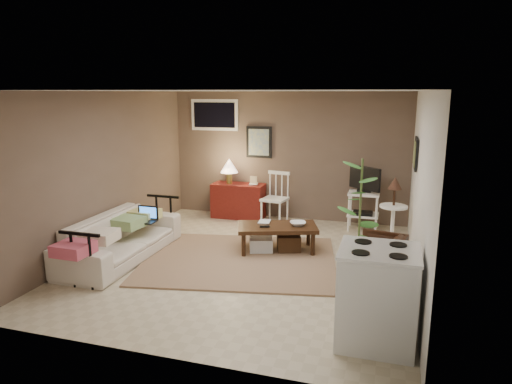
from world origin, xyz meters
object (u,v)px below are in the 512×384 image
(coffee_table, at_px, (277,236))
(armchair, at_px, (379,254))
(sofa, at_px, (121,231))
(red_console, at_px, (238,197))
(side_table, at_px, (394,204))
(potted_plant, at_px, (359,225))
(tv_stand, at_px, (364,197))
(stove, at_px, (377,296))
(spindle_chair, at_px, (275,199))

(coffee_table, xyz_separation_m, armchair, (1.51, -0.55, 0.06))
(sofa, distance_m, red_console, 2.75)
(side_table, distance_m, potted_plant, 2.01)
(armchair, xyz_separation_m, potted_plant, (-0.22, -0.70, 0.58))
(tv_stand, bearing_deg, stove, -84.35)
(spindle_chair, relative_size, armchair, 1.51)
(sofa, distance_m, tv_stand, 4.11)
(coffee_table, bearing_deg, sofa, -156.57)
(spindle_chair, height_order, armchair, spindle_chair)
(sofa, relative_size, red_console, 1.88)
(spindle_chair, bearing_deg, red_console, 170.59)
(stove, bearing_deg, potted_plant, 104.91)
(coffee_table, bearing_deg, armchair, -20.02)
(potted_plant, bearing_deg, stove, -75.09)
(stove, bearing_deg, red_console, 125.17)
(sofa, bearing_deg, stove, -109.68)
(coffee_table, xyz_separation_m, spindle_chair, (-0.43, 1.57, 0.19))
(armchair, bearing_deg, side_table, -175.03)
(tv_stand, xyz_separation_m, potted_plant, (0.12, -2.82, 0.30))
(red_console, distance_m, side_table, 3.06)
(coffee_table, bearing_deg, side_table, 23.19)
(coffee_table, bearing_deg, tv_stand, 53.30)
(potted_plant, relative_size, stove, 1.75)
(coffee_table, relative_size, spindle_chair, 1.39)
(potted_plant, bearing_deg, armchair, 72.38)
(sofa, distance_m, potted_plant, 3.44)
(armchair, bearing_deg, tv_stand, -158.70)
(red_console, height_order, armchair, red_console)
(spindle_chair, xyz_separation_m, potted_plant, (1.72, -2.82, 0.46))
(armchair, bearing_deg, coffee_table, -97.86)
(tv_stand, height_order, armchair, tv_stand)
(tv_stand, bearing_deg, coffee_table, -126.70)
(red_console, xyz_separation_m, spindle_chair, (0.78, -0.13, 0.04))
(red_console, distance_m, tv_stand, 2.39)
(sofa, relative_size, stove, 2.24)
(tv_stand, distance_m, potted_plant, 2.84)
(spindle_chair, bearing_deg, potted_plant, -58.64)
(coffee_table, height_order, tv_stand, tv_stand)
(tv_stand, xyz_separation_m, stove, (0.37, -3.78, -0.12))
(red_console, height_order, stove, red_console)
(red_console, relative_size, stove, 1.19)
(red_console, xyz_separation_m, tv_stand, (2.38, -0.13, 0.20))
(side_table, bearing_deg, coffee_table, -156.81)
(sofa, distance_m, armchair, 3.63)
(coffee_table, relative_size, red_console, 1.14)
(potted_plant, height_order, stove, potted_plant)
(sofa, bearing_deg, spindle_chair, -33.99)
(stove, bearing_deg, tv_stand, 95.65)
(tv_stand, bearing_deg, side_table, -59.59)
(coffee_table, distance_m, sofa, 2.29)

